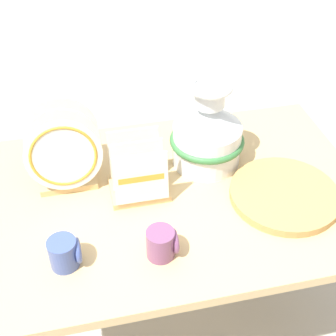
{
  "coord_description": "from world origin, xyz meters",
  "views": [
    {
      "loc": [
        -0.24,
        -1.08,
        1.77
      ],
      "look_at": [
        0.0,
        0.0,
        0.84
      ],
      "focal_mm": 50.0,
      "sensor_mm": 36.0,
      "label": 1
    }
  ],
  "objects": [
    {
      "name": "dish_rack_square_plates",
      "position": [
        -0.09,
        0.04,
        0.79
      ],
      "size": [
        0.19,
        0.16,
        0.19
      ],
      "color": "tan",
      "rests_on": "display_table"
    },
    {
      "name": "mug_plum_glaze",
      "position": [
        -0.07,
        -0.24,
        0.77
      ],
      "size": [
        0.09,
        0.08,
        0.09
      ],
      "color": "#7A4770",
      "rests_on": "display_table"
    },
    {
      "name": "ground_plane",
      "position": [
        0.0,
        0.0,
        0.0
      ],
      "size": [
        14.0,
        14.0,
        0.0
      ],
      "primitive_type": "plane",
      "color": "#B2ADA3"
    },
    {
      "name": "wicker_charger_stack",
      "position": [
        0.36,
        -0.1,
        0.74
      ],
      "size": [
        0.35,
        0.35,
        0.03
      ],
      "color": "tan",
      "rests_on": "display_table"
    },
    {
      "name": "ceramic_vase",
      "position": [
        0.17,
        0.14,
        0.85
      ],
      "size": [
        0.26,
        0.26,
        0.31
      ],
      "color": "silver",
      "rests_on": "display_table"
    },
    {
      "name": "dish_rack_round_plates",
      "position": [
        -0.31,
        0.14,
        0.84
      ],
      "size": [
        0.24,
        0.18,
        0.27
      ],
      "color": "tan",
      "rests_on": "display_table"
    },
    {
      "name": "mug_cobalt_glaze",
      "position": [
        -0.34,
        -0.22,
        0.77
      ],
      "size": [
        0.09,
        0.08,
        0.09
      ],
      "color": "#42569E",
      "rests_on": "display_table"
    },
    {
      "name": "display_table",
      "position": [
        0.0,
        0.0,
        0.64
      ],
      "size": [
        1.3,
        0.83,
        0.73
      ],
      "color": "tan",
      "rests_on": "ground_plane"
    }
  ]
}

